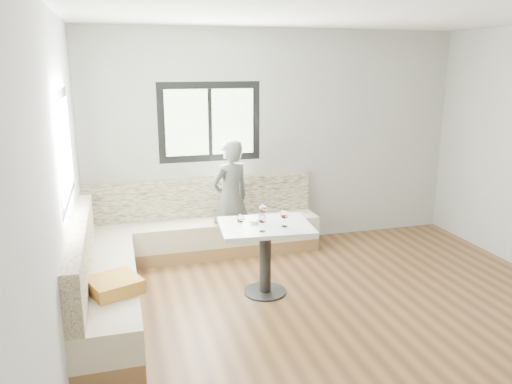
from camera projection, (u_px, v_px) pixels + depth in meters
room at (357, 177)px, 4.29m from camera, size 5.01×5.01×2.81m
banquette at (166, 250)px, 5.60m from camera, size 2.90×2.80×0.95m
table at (265, 242)px, 5.17m from camera, size 0.99×0.80×0.76m
person at (231, 199)px, 6.16m from camera, size 0.64×0.53×1.48m
olive_ramekin at (254, 221)px, 5.15m from camera, size 0.10×0.10×0.04m
wine_glass_a at (240, 219)px, 4.88m from camera, size 0.08×0.08×0.18m
wine_glass_b at (262, 219)px, 4.87m from camera, size 0.08×0.08×0.18m
wine_glass_c at (284, 215)px, 5.02m from camera, size 0.08×0.08×0.18m
wine_glass_d at (263, 209)px, 5.21m from camera, size 0.08×0.08×0.18m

